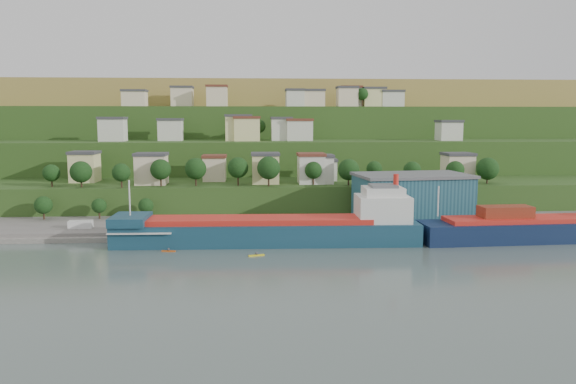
{
  "coord_description": "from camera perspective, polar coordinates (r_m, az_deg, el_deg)",
  "views": [
    {
      "loc": [
        -5.18,
        -124.12,
        30.14
      ],
      "look_at": [
        3.96,
        15.0,
        11.89
      ],
      "focal_mm": 35.0,
      "sensor_mm": 36.0,
      "label": 1
    }
  ],
  "objects": [
    {
      "name": "caravan",
      "position": [
        155.07,
        -20.32,
        -3.25
      ],
      "size": [
        6.08,
        2.8,
        2.78
      ],
      "primitive_type": "cube",
      "rotation": [
        0.0,
        0.0,
        0.06
      ],
      "color": "white",
      "rests_on": "pebble_beach"
    },
    {
      "name": "cargo_ship_near",
      "position": [
        136.46,
        -1.13,
        -4.01
      ],
      "size": [
        73.7,
        13.38,
        18.88
      ],
      "rotation": [
        0.0,
        0.0,
        -0.03
      ],
      "color": "#133849",
      "rests_on": "ground"
    },
    {
      "name": "kayak_orange",
      "position": [
        131.72,
        -12.04,
        -5.83
      ],
      "size": [
        3.25,
        1.1,
        0.8
      ],
      "rotation": [
        0.0,
        0.0,
        -0.17
      ],
      "color": "#D35512",
      "rests_on": "ground"
    },
    {
      "name": "cargo_ship_far",
      "position": [
        155.47,
        25.54,
        -3.43
      ],
      "size": [
        64.35,
        13.59,
        17.37
      ],
      "rotation": [
        0.0,
        0.0,
        0.05
      ],
      "color": "#0D1A3B",
      "rests_on": "ground"
    },
    {
      "name": "kayak_yellow",
      "position": [
        125.01,
        -3.23,
        -6.38
      ],
      "size": [
        3.61,
        1.47,
        0.89
      ],
      "rotation": [
        0.0,
        0.0,
        0.25
      ],
      "color": "yellow",
      "rests_on": "ground"
    },
    {
      "name": "hillside",
      "position": [
        294.4,
        -2.73,
        1.59
      ],
      "size": [
        360.0,
        210.4,
        96.0
      ],
      "color": "#284719",
      "rests_on": "ground"
    },
    {
      "name": "quay",
      "position": [
        157.11,
        5.54,
        -3.64
      ],
      "size": [
        220.0,
        26.0,
        4.0
      ],
      "primitive_type": "cube",
      "color": "slate",
      "rests_on": "ground"
    },
    {
      "name": "pebble_beach",
      "position": [
        157.3,
        -22.21,
        -4.15
      ],
      "size": [
        40.0,
        18.0,
        2.4
      ],
      "primitive_type": "cube",
      "color": "slate",
      "rests_on": "ground"
    },
    {
      "name": "ground",
      "position": [
        127.84,
        -1.34,
        -6.18
      ],
      "size": [
        500.0,
        500.0,
        0.0
      ],
      "primitive_type": "plane",
      "color": "#4A5A56",
      "rests_on": "ground"
    },
    {
      "name": "warehouse",
      "position": [
        161.81,
        12.47,
        -0.43
      ],
      "size": [
        32.94,
        22.37,
        12.8
      ],
      "rotation": [
        0.0,
        0.0,
        0.11
      ],
      "color": "#1B4352",
      "rests_on": "quay"
    },
    {
      "name": "dinghy",
      "position": [
        151.83,
        -18.86,
        -3.79
      ],
      "size": [
        3.95,
        1.71,
        0.77
      ],
      "primitive_type": "cube",
      "rotation": [
        0.0,
        0.0,
        -0.07
      ],
      "color": "silver",
      "rests_on": "pebble_beach"
    }
  ]
}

